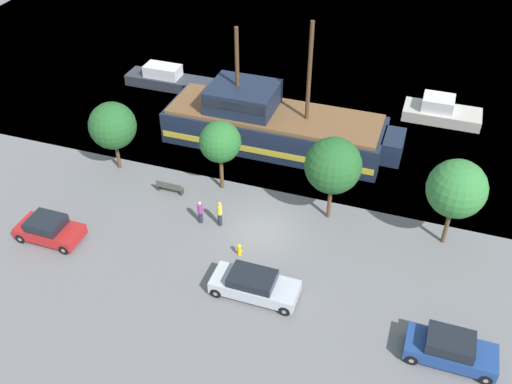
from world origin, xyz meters
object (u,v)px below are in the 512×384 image
object	(u,v)px
bench_promenade_east	(170,187)
moored_boat_outer	(168,79)
moored_boat_dockside	(441,111)
parked_car_curb_front	(450,349)
pedestrian_walking_near	(200,212)
parked_car_curb_mid	(49,229)
parked_car_curb_rear	(254,285)
pirate_ship	(272,125)
pedestrian_walking_far	(220,213)
fire_hydrant	(239,249)

from	to	relation	value
bench_promenade_east	moored_boat_outer	bearing A→B (deg)	116.00
moored_boat_dockside	parked_car_curb_front	size ratio (longest dim) A/B	1.40
bench_promenade_east	pedestrian_walking_near	distance (m)	3.72
moored_boat_dockside	parked_car_curb_mid	world-z (taller)	moored_boat_dockside
moored_boat_dockside	moored_boat_outer	xyz separation A→B (m)	(-22.41, -1.84, -0.00)
parked_car_curb_rear	bench_promenade_east	xyz separation A→B (m)	(-8.06, 6.53, -0.26)
pirate_ship	pedestrian_walking_far	bearing A→B (deg)	-91.27
moored_boat_outer	parked_car_curb_rear	xyz separation A→B (m)	(14.59, -19.92, 0.01)
parked_car_curb_mid	pedestrian_walking_far	bearing A→B (deg)	25.78
moored_boat_dockside	parked_car_curb_front	xyz separation A→B (m)	(2.18, -22.68, 0.06)
pirate_ship	moored_boat_dockside	bearing A→B (deg)	33.35
parked_car_curb_mid	fire_hydrant	distance (m)	11.22
moored_boat_dockside	pirate_ship	bearing A→B (deg)	-146.65
pirate_ship	parked_car_curb_rear	xyz separation A→B (m)	(3.56, -14.27, -0.87)
pirate_ship	parked_car_curb_rear	distance (m)	14.73
moored_boat_outer	parked_car_curb_mid	xyz separation A→B (m)	(1.82, -19.67, 0.03)
pirate_ship	moored_boat_outer	size ratio (longest dim) A/B	2.26
parked_car_curb_rear	pedestrian_walking_near	size ratio (longest dim) A/B	2.95
parked_car_curb_front	pedestrian_walking_far	xyz separation A→B (m)	(-13.77, 5.51, 0.16)
parked_car_curb_rear	parked_car_curb_mid	bearing A→B (deg)	178.91
pirate_ship	pedestrian_walking_near	size ratio (longest dim) A/B	10.84
fire_hydrant	bench_promenade_east	bearing A→B (deg)	147.59
pirate_ship	moored_boat_outer	world-z (taller)	pirate_ship
moored_boat_dockside	parked_car_curb_rear	xyz separation A→B (m)	(-7.82, -21.76, 0.01)
pedestrian_walking_far	fire_hydrant	bearing A→B (deg)	-45.85
moored_boat_outer	pirate_ship	bearing A→B (deg)	-27.11
parked_car_curb_mid	parked_car_curb_rear	bearing A→B (deg)	-1.09
pirate_ship	bench_promenade_east	bearing A→B (deg)	-120.18
pirate_ship	pedestrian_walking_far	distance (m)	9.71
fire_hydrant	bench_promenade_east	distance (m)	7.43
parked_car_curb_mid	moored_boat_dockside	bearing A→B (deg)	46.26
pirate_ship	pedestrian_walking_near	bearing A→B (deg)	-98.30
pirate_ship	moored_boat_outer	bearing A→B (deg)	152.89
moored_boat_dockside	fire_hydrant	bearing A→B (deg)	-116.58
moored_boat_dockside	parked_car_curb_rear	bearing A→B (deg)	-109.78
fire_hydrant	parked_car_curb_rear	bearing A→B (deg)	-54.94
parked_car_curb_front	bench_promenade_east	xyz separation A→B (m)	(-18.06, 7.45, -0.31)
parked_car_curb_front	bench_promenade_east	bearing A→B (deg)	157.57
moored_boat_dockside	pedestrian_walking_far	world-z (taller)	moored_boat_dockside
pedestrian_walking_near	parked_car_curb_rear	bearing A→B (deg)	-41.83
parked_car_curb_front	fire_hydrant	size ratio (longest dim) A/B	5.47
parked_car_curb_front	moored_boat_dockside	bearing A→B (deg)	95.48
moored_boat_outer	parked_car_curb_rear	size ratio (longest dim) A/B	1.63
moored_boat_dockside	parked_car_curb_rear	distance (m)	23.12
parked_car_curb_mid	pedestrian_walking_far	size ratio (longest dim) A/B	2.15
moored_boat_dockside	fire_hydrant	world-z (taller)	moored_boat_dockside
parked_car_curb_mid	parked_car_curb_rear	xyz separation A→B (m)	(12.77, -0.24, -0.02)
pirate_ship	parked_car_curb_front	world-z (taller)	pirate_ship
moored_boat_dockside	bench_promenade_east	xyz separation A→B (m)	(-15.88, -15.23, -0.25)
pirate_ship	bench_promenade_east	world-z (taller)	pirate_ship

